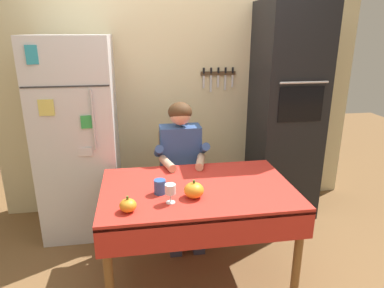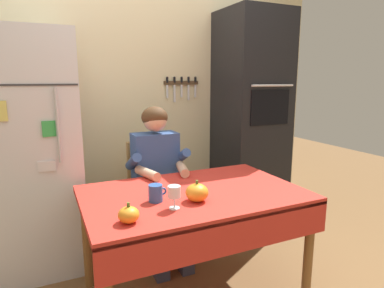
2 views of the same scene
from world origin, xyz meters
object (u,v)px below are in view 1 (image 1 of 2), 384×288
object	(u,v)px
refrigerator	(79,138)
pumpkin_large	(194,190)
coffee_mug	(160,187)
pumpkin_medium	(128,205)
seated_person	(181,160)
dining_table	(198,198)
wine_glass	(170,190)
chair_behind_person	(179,175)
wall_oven	(286,113)

from	to	relation	value
refrigerator	pumpkin_large	size ratio (longest dim) A/B	13.14
refrigerator	coffee_mug	distance (m)	1.15
pumpkin_large	pumpkin_medium	distance (m)	0.46
seated_person	refrigerator	bearing A→B (deg)	162.89
dining_table	pumpkin_medium	size ratio (longest dim) A/B	12.91
refrigerator	dining_table	distance (m)	1.32
refrigerator	wine_glass	bearing A→B (deg)	-55.83
coffee_mug	wine_glass	distance (m)	0.17
seated_person	pumpkin_large	distance (m)	0.75
wine_glass	pumpkin_medium	world-z (taller)	wine_glass
coffee_mug	pumpkin_large	distance (m)	0.24
chair_behind_person	wall_oven	bearing A→B (deg)	6.79
wall_oven	chair_behind_person	distance (m)	1.23
seated_person	coffee_mug	distance (m)	0.69
chair_behind_person	pumpkin_large	world-z (taller)	chair_behind_person
pumpkin_large	seated_person	bearing A→B (deg)	89.24
seated_person	wine_glass	distance (m)	0.82
refrigerator	dining_table	xyz separation A→B (m)	(0.95, -0.88, -0.24)
wall_oven	seated_person	xyz separation A→B (m)	(-1.09, -0.32, -0.31)
chair_behind_person	seated_person	world-z (taller)	seated_person
seated_person	pumpkin_medium	world-z (taller)	seated_person
wine_glass	pumpkin_medium	distance (m)	0.29
chair_behind_person	pumpkin_large	distance (m)	0.98
wall_oven	pumpkin_medium	world-z (taller)	wall_oven
chair_behind_person	seated_person	xyz separation A→B (m)	(0.00, -0.19, 0.23)
wall_oven	coffee_mug	world-z (taller)	wall_oven
dining_table	seated_person	bearing A→B (deg)	94.03
pumpkin_large	chair_behind_person	bearing A→B (deg)	89.39
wine_glass	dining_table	bearing A→B (deg)	41.63
pumpkin_large	pumpkin_medium	bearing A→B (deg)	-164.10
wall_oven	chair_behind_person	world-z (taller)	wall_oven
refrigerator	pumpkin_large	bearing A→B (deg)	-48.76
pumpkin_large	refrigerator	bearing A→B (deg)	131.24
wall_oven	seated_person	bearing A→B (deg)	-163.73
wall_oven	wine_glass	distance (m)	1.70
refrigerator	chair_behind_person	bearing A→B (deg)	-5.69
refrigerator	pumpkin_medium	xyz separation A→B (m)	(0.45, -1.15, -0.12)
refrigerator	chair_behind_person	distance (m)	0.99
chair_behind_person	seated_person	bearing A→B (deg)	-90.00
coffee_mug	wine_glass	world-z (taller)	wine_glass
refrigerator	wall_oven	distance (m)	2.01
wall_oven	pumpkin_large	distance (m)	1.55
dining_table	coffee_mug	distance (m)	0.31
chair_behind_person	seated_person	size ratio (longest dim) A/B	0.75
wall_oven	dining_table	xyz separation A→B (m)	(-1.05, -0.92, -0.39)
dining_table	seated_person	world-z (taller)	seated_person
dining_table	wine_glass	size ratio (longest dim) A/B	10.46
refrigerator	chair_behind_person	size ratio (longest dim) A/B	1.94
seated_person	coffee_mug	xyz separation A→B (m)	(-0.23, -0.65, 0.05)
wall_oven	pumpkin_medium	bearing A→B (deg)	-142.42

